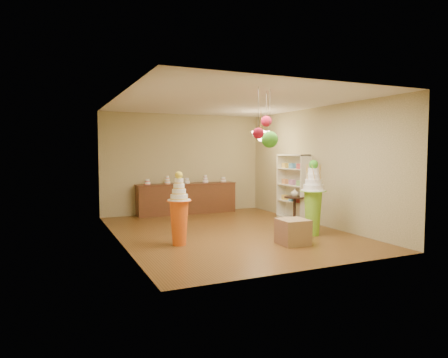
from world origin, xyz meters
name	(u,v)px	position (x,y,z in m)	size (l,w,h in m)	color
floor	(228,232)	(0.00, 0.00, 0.00)	(6.50, 6.50, 0.00)	brown
ceiling	(228,102)	(0.00, 0.00, 3.00)	(6.50, 6.50, 0.00)	silver
wall_back	(184,164)	(0.00, 3.25, 1.50)	(5.00, 0.04, 3.00)	tan
wall_front	(315,176)	(0.00, -3.25, 1.50)	(5.00, 0.04, 3.00)	tan
wall_left	(118,170)	(-2.50, 0.00, 1.50)	(0.04, 6.50, 3.00)	tan
wall_right	(316,166)	(2.50, 0.00, 1.50)	(0.04, 6.50, 3.00)	tan
pedestal_green	(313,203)	(1.58, -1.11, 0.73)	(0.65, 0.65, 1.69)	#79BE29
pedestal_orange	(179,216)	(-1.45, -0.78, 0.59)	(0.59, 0.59, 1.48)	orange
burlap_riser	(293,232)	(0.68, -1.66, 0.26)	(0.56, 0.56, 0.51)	#977B52
sideboard	(187,198)	(0.00, 2.97, 0.48)	(3.04, 0.54, 1.16)	#552E1A
shelving_unit	(293,187)	(2.34, 0.80, 0.90)	(0.33, 1.20, 1.80)	silver
round_table	(294,206)	(2.10, 0.38, 0.45)	(0.71, 0.71, 0.69)	black
vase	(295,193)	(2.10, 0.38, 0.80)	(0.20, 0.20, 0.21)	silver
pom_red_left	(258,133)	(-0.48, -2.28, 2.20)	(0.19, 0.19, 0.90)	#413A2E
pom_green_mid	(270,139)	(-0.14, -2.09, 2.10)	(0.30, 0.30, 1.05)	#413A2E
pom_red_right	(266,121)	(-0.06, -1.83, 2.45)	(0.20, 0.20, 0.66)	#413A2E
chandelier	(261,136)	(1.63, 1.36, 2.30)	(0.68, 0.68, 0.85)	gold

